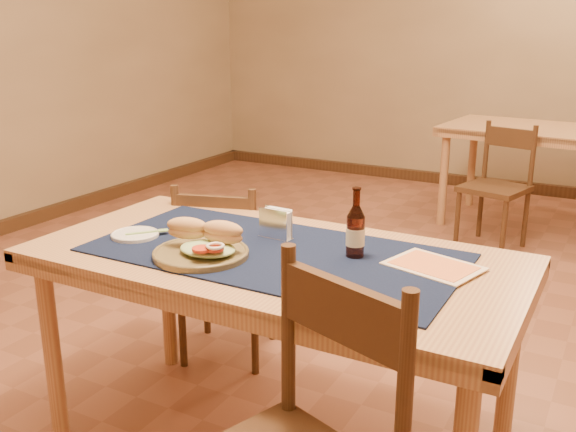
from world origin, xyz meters
The scene contains 13 objects.
room centered at (0.00, 0.00, 1.40)m, with size 6.04×7.04×2.84m.
main_table centered at (0.00, -0.80, 0.67)m, with size 1.60×0.80×0.75m.
placemat centered at (0.00, -0.80, 0.75)m, with size 1.20×0.60×0.01m, color #0E1834.
baseboard centered at (0.00, 0.00, 0.05)m, with size 6.00×7.00×0.10m.
back_table centered at (0.53, 2.43, 0.67)m, with size 1.69×0.96×0.75m.
chair_main_far centered at (-0.53, -0.31, 0.43)m, with size 0.48×0.48×0.83m.
chair_back_near centered at (0.22, 1.85, 0.43)m, with size 0.47×0.47×0.83m.
sandwich_plate centered at (-0.17, -0.95, 0.79)m, with size 0.31×0.31×0.12m.
side_plate centered at (-0.50, -0.90, 0.76)m, with size 0.16×0.16×0.01m.
fork centered at (-0.46, -0.86, 0.77)m, with size 0.11×0.12×0.00m.
beer_bottle centered at (0.25, -0.71, 0.84)m, with size 0.06×0.06×0.23m.
napkin_holder centered at (-0.06, -0.68, 0.81)m, with size 0.12×0.05×0.11m.
menu_card centered at (0.50, -0.68, 0.76)m, with size 0.31×0.26×0.01m.
Camera 1 is at (0.98, -2.50, 1.46)m, focal length 40.00 mm.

